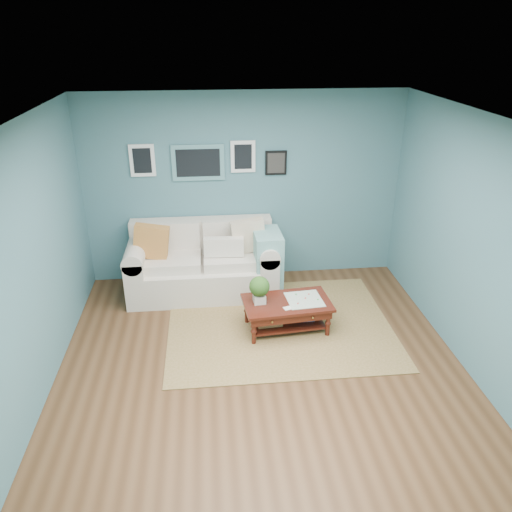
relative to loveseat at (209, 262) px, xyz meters
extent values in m
plane|color=brown|center=(0.54, -2.03, -0.44)|extent=(5.00, 5.00, 0.00)
plane|color=white|center=(0.54, -2.03, 2.26)|extent=(5.00, 5.00, 0.00)
cube|color=#46727C|center=(0.54, 0.47, 0.91)|extent=(4.50, 0.02, 2.70)
cube|color=#46727C|center=(0.54, -4.53, 0.91)|extent=(4.50, 0.02, 2.70)
cube|color=#46727C|center=(-1.71, -2.03, 0.91)|extent=(0.02, 5.00, 2.70)
cube|color=#46727C|center=(2.79, -2.03, 0.91)|extent=(0.02, 5.00, 2.70)
cube|color=slate|center=(-0.09, 0.45, 1.31)|extent=(0.72, 0.03, 0.50)
cube|color=black|center=(-0.09, 0.43, 1.31)|extent=(0.60, 0.01, 0.38)
cube|color=white|center=(-0.84, 0.45, 1.36)|extent=(0.34, 0.03, 0.44)
cube|color=white|center=(0.53, 0.45, 1.38)|extent=(0.34, 0.03, 0.44)
cube|color=black|center=(0.99, 0.45, 1.28)|extent=(0.30, 0.03, 0.34)
cube|color=brown|center=(0.86, -1.03, -0.44)|extent=(2.79, 2.23, 0.01)
cube|color=beige|center=(-0.09, -0.04, -0.22)|extent=(1.53, 0.95, 0.45)
cube|color=beige|center=(-0.09, 0.33, 0.27)|extent=(2.00, 0.24, 0.52)
cube|color=beige|center=(-0.99, -0.04, -0.11)|extent=(0.26, 0.95, 0.67)
cube|color=beige|center=(0.80, -0.04, -0.11)|extent=(0.26, 0.95, 0.67)
cylinder|color=beige|center=(-0.99, -0.04, 0.23)|extent=(0.28, 0.95, 0.28)
cylinder|color=beige|center=(0.80, -0.04, 0.23)|extent=(0.28, 0.95, 0.28)
cube|color=beige|center=(-0.50, -0.10, 0.08)|extent=(0.78, 0.60, 0.14)
cube|color=beige|center=(0.32, -0.10, 0.08)|extent=(0.78, 0.60, 0.14)
cube|color=beige|center=(-0.50, 0.20, 0.34)|extent=(0.78, 0.13, 0.39)
cube|color=beige|center=(0.32, 0.20, 0.34)|extent=(0.78, 0.13, 0.39)
cube|color=orange|center=(-0.76, -0.09, 0.39)|extent=(0.52, 0.19, 0.51)
cube|color=beige|center=(0.55, -0.02, 0.39)|extent=(0.51, 0.19, 0.50)
cube|color=beige|center=(0.21, -0.15, 0.29)|extent=(0.54, 0.13, 0.26)
cube|color=#78ADAE|center=(0.80, -0.17, 0.05)|extent=(0.37, 0.59, 0.86)
cube|color=#361209|center=(0.93, -1.12, -0.06)|extent=(1.11, 0.71, 0.04)
cube|color=#361209|center=(0.93, -1.12, -0.13)|extent=(1.04, 0.63, 0.11)
cube|color=#361209|center=(0.93, -1.12, -0.34)|extent=(0.94, 0.54, 0.02)
sphere|color=gold|center=(0.71, -1.43, -0.13)|extent=(0.03, 0.03, 0.03)
sphere|color=gold|center=(1.20, -1.38, -0.13)|extent=(0.03, 0.03, 0.03)
cylinder|color=#361209|center=(0.49, -1.40, -0.26)|extent=(0.05, 0.05, 0.36)
cylinder|color=#361209|center=(1.41, -1.32, -0.26)|extent=(0.05, 0.05, 0.36)
cylinder|color=#361209|center=(0.45, -0.92, -0.26)|extent=(0.05, 0.05, 0.36)
cylinder|color=#361209|center=(1.37, -0.84, -0.26)|extent=(0.05, 0.05, 0.36)
cube|color=silver|center=(0.59, -1.11, 0.01)|extent=(0.15, 0.15, 0.11)
sphere|color=#2A5216|center=(0.59, -1.11, 0.18)|extent=(0.25, 0.25, 0.25)
cube|color=beige|center=(1.15, -1.10, -0.04)|extent=(0.46, 0.46, 0.01)
cube|color=#AD7B48|center=(0.71, -1.14, -0.24)|extent=(0.32, 0.24, 0.18)
cube|color=#255793|center=(1.17, -1.08, -0.28)|extent=(0.23, 0.18, 0.10)
camera|label=1|loc=(0.02, -6.34, 3.04)|focal=35.00mm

